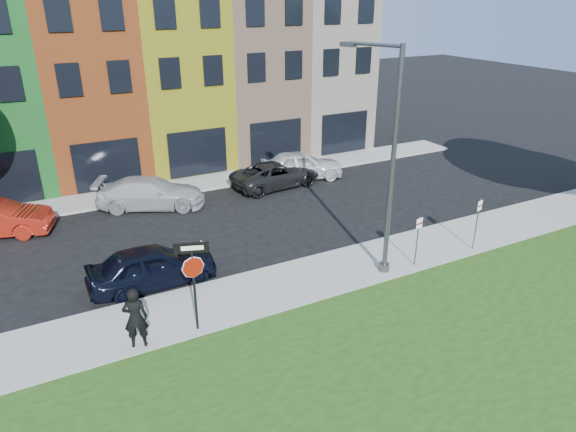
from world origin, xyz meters
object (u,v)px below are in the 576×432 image
man (135,318)px  sedan_near (152,266)px  stop_sign (193,269)px  street_lamp (387,165)px

man → sedan_near: bearing=-95.0°
stop_sign → street_lamp: size_ratio=0.37×
stop_sign → sedan_near: size_ratio=0.66×
sedan_near → street_lamp: 9.19m
man → street_lamp: bearing=-161.4°
street_lamp → man: bearing=160.9°
street_lamp → sedan_near: bearing=137.2°
man → street_lamp: size_ratio=0.24×
man → sedan_near: (1.33, 3.49, -0.32)m
street_lamp → stop_sign: bearing=161.8°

